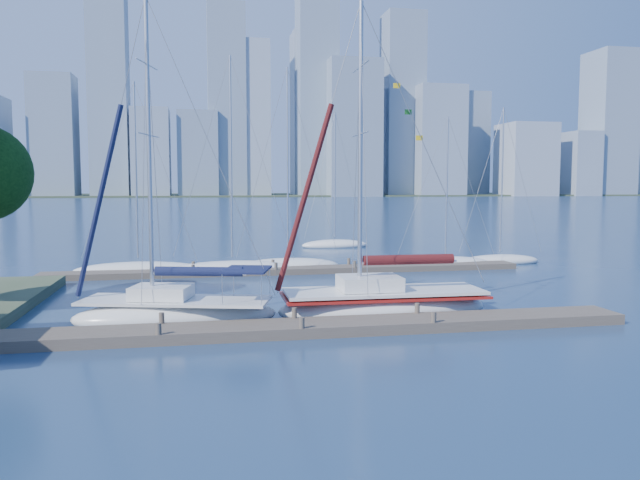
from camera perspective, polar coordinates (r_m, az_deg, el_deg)
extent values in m
plane|color=navy|center=(23.58, -2.02, -8.53)|extent=(700.00, 700.00, 0.00)
cube|color=#4C4138|center=(23.54, -2.02, -8.06)|extent=(26.00, 2.00, 0.40)
cube|color=#4C4138|center=(39.41, -2.74, -2.78)|extent=(30.00, 1.80, 0.36)
cube|color=#38472D|center=(342.72, -10.32, 4.01)|extent=(800.00, 100.00, 1.50)
ellipsoid|color=silver|center=(26.02, -13.03, -6.84)|extent=(8.52, 4.65, 1.42)
cube|color=silver|center=(25.90, -13.06, -5.40)|extent=(7.89, 4.29, 0.11)
cube|color=silver|center=(26.01, -14.28, -4.63)|extent=(2.64, 2.25, 0.52)
cylinder|color=silver|center=(25.82, -15.36, 7.92)|extent=(0.17, 0.17, 11.93)
cylinder|color=silver|center=(25.46, -11.02, -3.05)|extent=(3.74, 1.08, 0.09)
cylinder|color=#0F1334|center=(25.44, -11.02, -2.84)|extent=(3.51, 1.27, 0.38)
cube|color=#0F1334|center=(25.00, -6.71, -2.70)|extent=(2.23, 2.62, 0.08)
ellipsoid|color=silver|center=(27.01, 5.84, -6.23)|extent=(9.18, 3.12, 1.60)
cube|color=silver|center=(26.88, 5.85, -4.67)|extent=(8.50, 2.87, 0.13)
cube|color=silver|center=(26.65, 4.53, -3.93)|extent=(2.59, 1.98, 0.59)
cylinder|color=silver|center=(26.27, 3.70, 8.34)|extent=(0.19, 0.19, 11.97)
cylinder|color=silver|center=(27.02, 8.11, -2.01)|extent=(4.33, 0.17, 0.11)
cylinder|color=#3E0D12|center=(27.01, 8.11, -1.78)|extent=(3.99, 0.48, 0.43)
cube|color=maroon|center=(26.91, 5.85, -5.05)|extent=(8.69, 2.99, 0.11)
ellipsoid|color=silver|center=(40.98, -16.26, -2.66)|extent=(8.17, 5.09, 1.07)
cylinder|color=silver|center=(40.65, -16.47, 6.10)|extent=(0.12, 0.12, 10.94)
ellipsoid|color=silver|center=(40.00, -8.00, -2.68)|extent=(8.30, 5.07, 1.11)
cylinder|color=silver|center=(39.68, -8.13, 7.49)|extent=(0.12, 0.12, 12.51)
ellipsoid|color=silver|center=(41.15, -2.93, -2.42)|extent=(6.99, 2.80, 1.11)
cylinder|color=silver|center=(40.84, -2.97, 7.14)|extent=(0.12, 0.12, 12.07)
ellipsoid|color=silver|center=(43.66, 11.40, -2.12)|extent=(6.80, 3.72, 0.97)
cylinder|color=silver|center=(43.33, 11.53, 4.88)|extent=(0.11, 0.11, 9.24)
ellipsoid|color=silver|center=(46.00, 16.13, -1.86)|extent=(6.11, 2.88, 0.95)
cylinder|color=silver|center=(45.69, 16.31, 5.28)|extent=(0.10, 0.10, 10.06)
ellipsoid|color=silver|center=(55.80, 1.36, -0.47)|extent=(6.29, 3.43, 1.03)
cylinder|color=silver|center=(55.56, 1.38, 5.93)|extent=(0.11, 0.11, 10.96)
cube|color=slate|center=(317.96, -23.16, 8.70)|extent=(19.69, 17.63, 56.41)
cube|color=#96A1B4|center=(335.27, -18.57, 7.09)|extent=(15.44, 17.61, 38.40)
cube|color=slate|center=(308.77, -15.18, 7.68)|extent=(17.38, 19.81, 41.60)
cube|color=slate|center=(309.70, -11.10, 7.70)|extent=(19.10, 16.86, 41.06)
cube|color=#96A1B4|center=(314.80, -6.41, 10.90)|extent=(19.01, 14.99, 75.94)
cube|color=slate|center=(334.01, -1.29, 11.33)|extent=(14.72, 17.46, 84.50)
cube|color=slate|center=(311.47, 3.05, 10.10)|extent=(25.59, 18.95, 66.39)
cube|color=#96A1B4|center=(331.98, 5.82, 8.76)|extent=(14.28, 17.11, 54.68)
cube|color=slate|center=(325.70, 10.76, 8.84)|extent=(24.07, 18.80, 55.45)
cube|color=slate|center=(365.43, 13.62, 8.49)|extent=(15.42, 17.52, 57.19)
cube|color=#96A1B4|center=(345.29, 18.30, 6.96)|extent=(24.93, 23.94, 37.52)
cube|color=slate|center=(361.06, 22.53, 6.43)|extent=(15.14, 21.38, 33.64)
cube|color=slate|center=(375.93, 24.88, 9.59)|extent=(21.18, 23.60, 77.01)
cube|color=#96A1B4|center=(407.82, 26.45, 9.50)|extent=(15.73, 17.08, 82.16)
cube|color=slate|center=(320.32, -18.80, 14.81)|extent=(17.47, 18.00, 122.95)
cube|color=slate|center=(315.58, -8.54, 12.37)|extent=(18.09, 18.00, 92.44)
cube|color=slate|center=(322.23, -0.29, 14.21)|extent=(19.58, 18.00, 114.04)
cube|color=slate|center=(331.89, 7.54, 12.07)|extent=(19.68, 18.00, 93.06)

